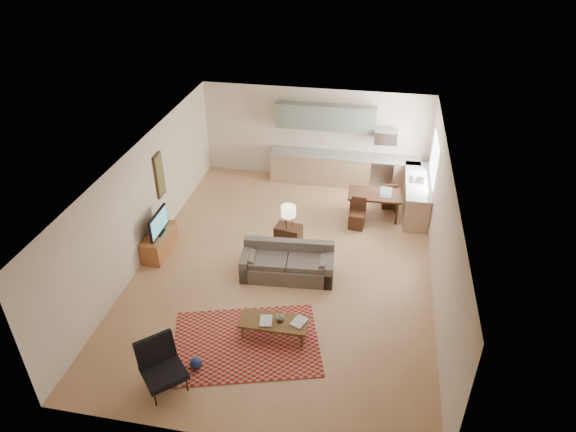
% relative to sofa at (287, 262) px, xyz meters
% --- Properties ---
extents(room, '(9.00, 9.00, 9.00)m').
position_rel_sofa_xyz_m(room, '(-0.11, 0.35, 0.98)').
color(room, '#AD7D54').
rests_on(room, ground).
extents(kitchen_counter_back, '(4.26, 0.64, 0.92)m').
position_rel_sofa_xyz_m(kitchen_counter_back, '(0.79, 4.53, 0.09)').
color(kitchen_counter_back, '#A07A5D').
rests_on(kitchen_counter_back, ground).
extents(kitchen_counter_right, '(0.64, 2.26, 0.92)m').
position_rel_sofa_xyz_m(kitchen_counter_right, '(2.82, 3.35, 0.09)').
color(kitchen_counter_right, '#A07A5D').
rests_on(kitchen_counter_right, ground).
extents(kitchen_range, '(0.62, 0.62, 0.90)m').
position_rel_sofa_xyz_m(kitchen_range, '(1.89, 4.53, 0.08)').
color(kitchen_range, '#A5A8AD').
rests_on(kitchen_range, ground).
extents(kitchen_microwave, '(0.62, 0.40, 0.35)m').
position_rel_sofa_xyz_m(kitchen_microwave, '(1.89, 4.55, 1.18)').
color(kitchen_microwave, '#A5A8AD').
rests_on(kitchen_microwave, room).
extents(upper_cabinets, '(2.80, 0.34, 0.70)m').
position_rel_sofa_xyz_m(upper_cabinets, '(0.19, 4.68, 1.58)').
color(upper_cabinets, slate).
rests_on(upper_cabinets, room).
extents(window_right, '(0.02, 1.40, 1.05)m').
position_rel_sofa_xyz_m(window_right, '(3.12, 3.35, 1.18)').
color(window_right, white).
rests_on(window_right, room).
extents(wall_art_left, '(0.06, 0.42, 1.10)m').
position_rel_sofa_xyz_m(wall_art_left, '(-3.32, 1.25, 1.18)').
color(wall_art_left, olive).
rests_on(wall_art_left, room).
extents(triptych, '(1.70, 0.04, 0.50)m').
position_rel_sofa_xyz_m(triptych, '(-0.21, 4.82, 1.38)').
color(triptych, beige).
rests_on(triptych, room).
extents(rug, '(3.13, 2.55, 0.02)m').
position_rel_sofa_xyz_m(rug, '(-0.39, -2.14, -0.36)').
color(rug, maroon).
rests_on(rug, floor).
extents(sofa, '(2.17, 1.08, 0.73)m').
position_rel_sofa_xyz_m(sofa, '(0.00, 0.00, 0.00)').
color(sofa, '#574E45').
rests_on(sofa, floor).
extents(coffee_table, '(1.31, 0.52, 0.39)m').
position_rel_sofa_xyz_m(coffee_table, '(0.09, -1.87, -0.17)').
color(coffee_table, '#4D3214').
rests_on(coffee_table, floor).
extents(book_a, '(0.32, 0.38, 0.03)m').
position_rel_sofa_xyz_m(book_a, '(-0.17, -1.92, 0.04)').
color(book_a, maroon).
rests_on(book_a, coffee_table).
extents(book_b, '(0.46, 0.49, 0.02)m').
position_rel_sofa_xyz_m(book_b, '(0.46, -1.76, 0.04)').
color(book_b, navy).
rests_on(book_b, coffee_table).
extents(vase, '(0.19, 0.19, 0.17)m').
position_rel_sofa_xyz_m(vase, '(0.20, -1.82, 0.11)').
color(vase, black).
rests_on(vase, coffee_table).
extents(armchair, '(1.10, 1.10, 0.89)m').
position_rel_sofa_xyz_m(armchair, '(-1.48, -3.38, 0.08)').
color(armchair, black).
rests_on(armchair, floor).
extents(tv_credenza, '(0.46, 1.19, 0.55)m').
position_rel_sofa_xyz_m(tv_credenza, '(-3.11, 0.32, -0.09)').
color(tv_credenza, brown).
rests_on(tv_credenza, floor).
extents(tv, '(0.09, 0.91, 0.55)m').
position_rel_sofa_xyz_m(tv, '(-3.07, 0.32, 0.46)').
color(tv, black).
rests_on(tv, tv_credenza).
extents(console_table, '(0.66, 0.50, 0.69)m').
position_rel_sofa_xyz_m(console_table, '(-0.15, 0.93, -0.02)').
color(console_table, '#321B10').
rests_on(console_table, floor).
extents(table_lamp, '(0.35, 0.35, 0.55)m').
position_rel_sofa_xyz_m(table_lamp, '(-0.15, 0.93, 0.60)').
color(table_lamp, beige).
rests_on(table_lamp, console_table).
extents(dining_table, '(1.38, 0.82, 0.68)m').
position_rel_sofa_xyz_m(dining_table, '(1.74, 2.86, -0.02)').
color(dining_table, '#321B10').
rests_on(dining_table, floor).
extents(dining_chair_near, '(0.41, 0.43, 0.79)m').
position_rel_sofa_xyz_m(dining_chair_near, '(1.36, 2.26, 0.03)').
color(dining_chair_near, '#321B10').
rests_on(dining_chair_near, floor).
extents(dining_chair_far, '(0.40, 0.41, 0.76)m').
position_rel_sofa_xyz_m(dining_chair_far, '(2.13, 3.46, 0.01)').
color(dining_chair_far, '#321B10').
rests_on(dining_chair_far, floor).
extents(laptop, '(0.30, 0.24, 0.22)m').
position_rel_sofa_xyz_m(laptop, '(2.01, 2.77, 0.43)').
color(laptop, '#A5A8AD').
rests_on(laptop, dining_table).
extents(soap_bottle, '(0.10, 0.10, 0.19)m').
position_rel_sofa_xyz_m(soap_bottle, '(2.72, 3.46, 0.65)').
color(soap_bottle, beige).
rests_on(soap_bottle, kitchen_counter_right).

